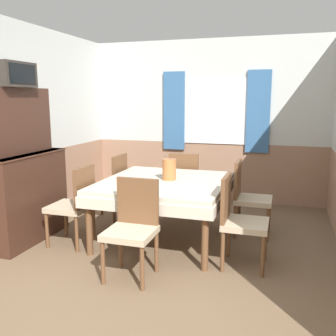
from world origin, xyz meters
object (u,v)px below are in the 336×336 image
at_px(dining_table, 165,189).
at_px(chair_left_near, 75,203).
at_px(sideboard, 22,177).
at_px(vase, 169,169).
at_px(chair_right_far, 248,195).
at_px(chair_right_near, 239,218).
at_px(chair_left_far, 111,185).
at_px(chair_head_near, 133,225).
at_px(tv, 12,75).
at_px(chair_head_window, 186,182).

bearing_deg(dining_table, chair_left_near, -152.99).
bearing_deg(sideboard, vase, 18.61).
relative_size(chair_right_far, vase, 3.72).
xyz_separation_m(chair_right_near, chair_left_far, (-1.84, 0.94, 0.00)).
xyz_separation_m(dining_table, sideboard, (-1.60, -0.50, 0.14)).
relative_size(dining_table, vase, 6.28).
relative_size(chair_right_near, chair_right_far, 1.00).
xyz_separation_m(chair_right_near, vase, (-0.88, 0.52, 0.35)).
distance_m(chair_head_near, sideboard, 1.68).
distance_m(dining_table, chair_head_near, 0.98).
height_order(chair_right_far, vase, vase).
bearing_deg(chair_head_near, chair_left_near, -28.73).
distance_m(tv, vase, 2.04).
bearing_deg(chair_head_near, chair_right_far, -122.53).
bearing_deg(dining_table, tv, -160.43).
height_order(chair_right_far, sideboard, sideboard).
distance_m(chair_right_far, tv, 3.05).
bearing_deg(chair_right_far, chair_head_near, -32.53).
relative_size(chair_head_window, chair_left_far, 1.00).
xyz_separation_m(chair_left_far, vase, (0.96, -0.42, 0.35)).
height_order(chair_head_near, tv, tv).
relative_size(chair_head_window, chair_head_near, 1.00).
height_order(dining_table, chair_right_near, chair_right_near).
distance_m(chair_right_near, chair_left_far, 2.07).
xyz_separation_m(dining_table, chair_right_far, (0.92, 0.47, -0.12)).
height_order(chair_right_near, chair_head_near, same).
relative_size(chair_head_window, tv, 1.80).
bearing_deg(chair_right_near, chair_left_near, -90.00).
xyz_separation_m(chair_head_near, sideboard, (-1.60, 0.47, 0.26)).
xyz_separation_m(chair_right_far, vase, (-0.88, -0.42, 0.35)).
bearing_deg(chair_left_far, chair_left_near, -180.00).
bearing_deg(vase, chair_right_far, 25.49).
distance_m(chair_right_near, tv, 2.88).
bearing_deg(chair_head_near, vase, -92.21).
bearing_deg(tv, vase, 20.67).
distance_m(chair_right_far, chair_head_window, 1.05).
relative_size(sideboard, vase, 7.21).
distance_m(chair_head_window, sideboard, 2.19).
distance_m(sideboard, tv, 1.17).
relative_size(chair_right_near, chair_head_near, 1.00).
bearing_deg(chair_right_near, chair_head_near, -61.27).
xyz_separation_m(dining_table, tv, (-1.58, -0.56, 1.30)).
bearing_deg(chair_right_far, chair_left_far, -90.00).
bearing_deg(tv, chair_head_near, -14.71).
relative_size(chair_left_far, tv, 1.80).
relative_size(chair_right_far, sideboard, 0.52).
relative_size(chair_right_near, tv, 1.80).
height_order(chair_left_near, vase, vase).
relative_size(tv, vase, 2.06).
bearing_deg(chair_head_near, chair_left_far, -57.47).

